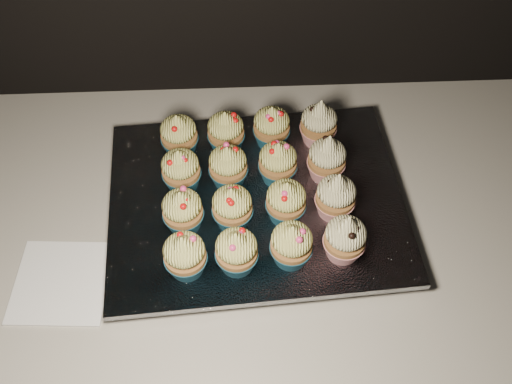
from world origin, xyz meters
TOP-DOWN VIEW (x-y plane):
  - cabinet at (0.00, 1.70)m, footprint 2.40×0.60m
  - worktop at (0.00, 1.70)m, footprint 2.44×0.64m
  - napkin at (-0.21, 1.58)m, footprint 0.15×0.15m
  - baking_tray at (0.09, 1.70)m, footprint 0.46×0.36m
  - foil_lining at (0.09, 1.70)m, footprint 0.49×0.40m
  - cupcake_0 at (-0.01, 1.58)m, footprint 0.06×0.06m
  - cupcake_1 at (0.06, 1.58)m, footprint 0.06×0.06m
  - cupcake_2 at (0.14, 1.59)m, footprint 0.06×0.06m
  - cupcake_3 at (0.22, 1.60)m, footprint 0.06×0.06m
  - cupcake_4 at (-0.02, 1.66)m, footprint 0.06×0.06m
  - cupcake_5 at (0.06, 1.66)m, footprint 0.06×0.06m
  - cupcake_6 at (0.14, 1.67)m, footprint 0.06×0.06m
  - cupcake_7 at (0.22, 1.67)m, footprint 0.06×0.06m
  - cupcake_8 at (-0.02, 1.74)m, footprint 0.06×0.06m
  - cupcake_9 at (0.05, 1.74)m, footprint 0.06×0.06m
  - cupcake_10 at (0.13, 1.74)m, footprint 0.06×0.06m
  - cupcake_11 at (0.21, 1.75)m, footprint 0.06×0.06m
  - cupcake_12 at (-0.03, 1.81)m, footprint 0.06×0.06m
  - cupcake_13 at (0.05, 1.82)m, footprint 0.06×0.06m
  - cupcake_14 at (0.13, 1.82)m, footprint 0.06×0.06m
  - cupcake_15 at (0.21, 1.83)m, footprint 0.06×0.06m

SIDE VIEW (x-z plane):
  - cabinet at x=0.00m, z-range 0.00..0.86m
  - worktop at x=0.00m, z-range 0.86..0.90m
  - napkin at x=-0.21m, z-range 0.90..0.90m
  - baking_tray at x=0.09m, z-range 0.90..0.92m
  - foil_lining at x=0.09m, z-range 0.92..0.93m
  - cupcake_0 at x=-0.01m, z-range 0.93..1.01m
  - cupcake_1 at x=0.06m, z-range 0.93..1.01m
  - cupcake_2 at x=0.14m, z-range 0.93..1.01m
  - cupcake_4 at x=-0.02m, z-range 0.93..1.01m
  - cupcake_5 at x=0.06m, z-range 0.93..1.01m
  - cupcake_6 at x=0.14m, z-range 0.93..1.01m
  - cupcake_8 at x=-0.02m, z-range 0.93..1.01m
  - cupcake_9 at x=0.05m, z-range 0.93..1.01m
  - cupcake_10 at x=0.13m, z-range 0.93..1.01m
  - cupcake_12 at x=-0.03m, z-range 0.93..1.01m
  - cupcake_13 at x=0.05m, z-range 0.93..1.01m
  - cupcake_14 at x=0.13m, z-range 0.93..1.01m
  - cupcake_3 at x=0.22m, z-range 0.93..1.02m
  - cupcake_7 at x=0.22m, z-range 0.93..1.02m
  - cupcake_11 at x=0.21m, z-range 0.93..1.02m
  - cupcake_15 at x=0.21m, z-range 0.93..1.02m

